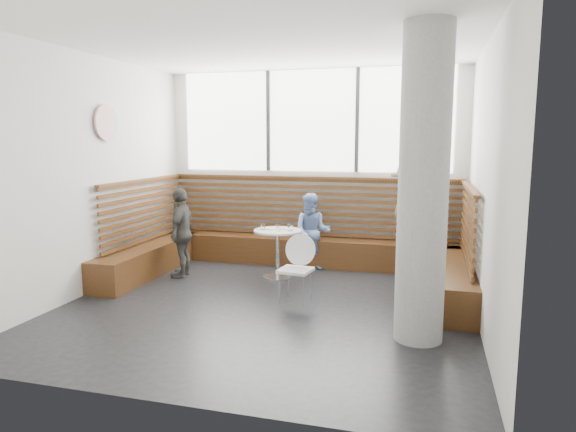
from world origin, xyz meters
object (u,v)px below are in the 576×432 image
(adult_man, at_px, (413,223))
(child_back, at_px, (312,232))
(child_left, at_px, (182,233))
(cafe_chair, at_px, (297,263))
(cafe_table, at_px, (278,244))
(concrete_column, at_px, (423,187))

(adult_man, height_order, child_back, adult_man)
(child_back, height_order, child_left, child_left)
(child_left, bearing_deg, child_back, 108.32)
(child_left, bearing_deg, cafe_chair, 61.81)
(child_back, xyz_separation_m, child_left, (-1.82, -0.91, 0.06))
(cafe_table, relative_size, adult_man, 0.40)
(child_back, distance_m, child_left, 2.04)
(cafe_chair, bearing_deg, cafe_table, 126.34)
(cafe_table, distance_m, child_left, 1.47)
(cafe_chair, distance_m, child_back, 1.64)
(cafe_table, xyz_separation_m, child_left, (-1.43, -0.30, 0.15))
(concrete_column, bearing_deg, child_back, 123.90)
(cafe_chair, height_order, adult_man, adult_man)
(adult_man, bearing_deg, concrete_column, 163.75)
(cafe_table, bearing_deg, child_left, -168.25)
(cafe_table, xyz_separation_m, cafe_chair, (0.56, -1.01, -0.02))
(concrete_column, relative_size, adult_man, 1.75)
(cafe_table, xyz_separation_m, child_back, (0.39, 0.62, 0.09))
(cafe_chair, bearing_deg, child_back, 103.33)
(concrete_column, xyz_separation_m, child_back, (-1.71, 2.55, -0.99))
(cafe_table, relative_size, child_back, 0.60)
(concrete_column, distance_m, cafe_table, 3.05)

